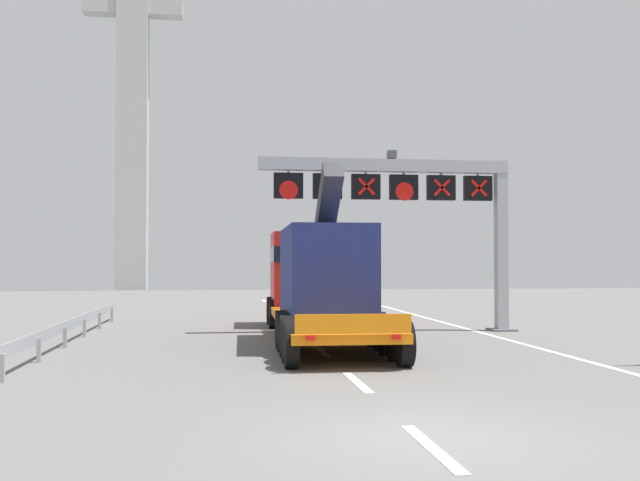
# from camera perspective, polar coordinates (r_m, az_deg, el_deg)

# --- Properties ---
(ground) EXTENTS (112.00, 112.00, 0.00)m
(ground) POSITION_cam_1_polar(r_m,az_deg,el_deg) (10.93, 8.34, -14.87)
(ground) COLOR slate
(lane_markings) EXTENTS (0.20, 45.87, 0.01)m
(lane_markings) POSITION_cam_1_polar(r_m,az_deg,el_deg) (26.13, -1.52, -7.16)
(lane_markings) COLOR silver
(lane_markings) RESTS_ON ground
(edge_line_right) EXTENTS (0.20, 63.00, 0.01)m
(edge_line_right) POSITION_cam_1_polar(r_m,az_deg,el_deg) (24.16, 14.65, -7.56)
(edge_line_right) COLOR silver
(edge_line_right) RESTS_ON ground
(overhead_lane_gantry) EXTENTS (9.33, 0.90, 6.50)m
(overhead_lane_gantry) POSITION_cam_1_polar(r_m,az_deg,el_deg) (26.67, 7.27, 3.60)
(overhead_lane_gantry) COLOR #9EA0A5
(overhead_lane_gantry) RESTS_ON ground
(heavy_haul_truck_orange) EXTENTS (3.32, 14.12, 5.30)m
(heavy_haul_truck_orange) POSITION_cam_1_polar(r_m,az_deg,el_deg) (24.75, -0.31, -2.87)
(heavy_haul_truck_orange) COLOR orange
(heavy_haul_truck_orange) RESTS_ON ground
(guardrail_left) EXTENTS (0.13, 24.85, 0.76)m
(guardrail_left) POSITION_cam_1_polar(r_m,az_deg,el_deg) (21.22, -20.14, -6.82)
(guardrail_left) COLOR #999EA3
(guardrail_left) RESTS_ON ground
(bridge_pylon_distant) EXTENTS (9.00, 2.00, 41.82)m
(bridge_pylon_distant) POSITION_cam_1_polar(r_m,az_deg,el_deg) (71.71, -14.32, 13.57)
(bridge_pylon_distant) COLOR #B7B7B2
(bridge_pylon_distant) RESTS_ON ground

